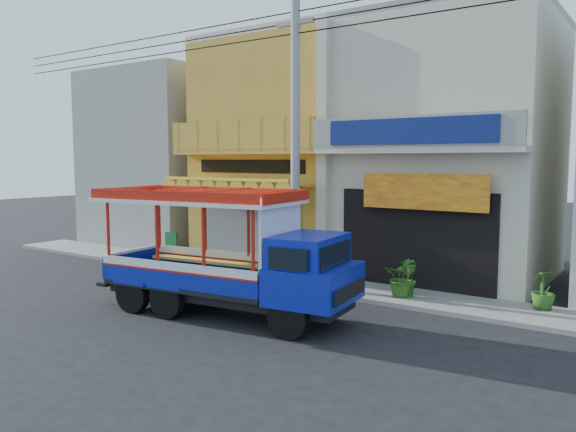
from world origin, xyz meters
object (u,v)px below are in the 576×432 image
at_px(green_sign, 172,248).
at_px(potted_plant_c, 543,290).
at_px(songthaew_truck, 241,257).
at_px(potted_plant_b, 407,278).
at_px(utility_pole, 300,115).
at_px(potted_plant_a, 403,278).

height_order(green_sign, potted_plant_c, potted_plant_c).
distance_m(songthaew_truck, potted_plant_b, 4.71).
xyz_separation_m(utility_pole, potted_plant_b, (3.08, 0.60, -4.42)).
bearing_deg(utility_pole, potted_plant_c, 11.03).
distance_m(utility_pole, green_sign, 7.88).
bearing_deg(potted_plant_a, songthaew_truck, -139.38).
xyz_separation_m(utility_pole, green_sign, (-6.38, 1.04, -4.50)).
height_order(utility_pole, potted_plant_c, utility_pole).
height_order(songthaew_truck, green_sign, songthaew_truck).
height_order(potted_plant_a, potted_plant_c, potted_plant_a).
height_order(potted_plant_b, potted_plant_c, same).
bearing_deg(songthaew_truck, green_sign, 148.11).
bearing_deg(potted_plant_c, potted_plant_a, -41.82).
bearing_deg(potted_plant_a, potted_plant_b, 41.05).
height_order(potted_plant_a, potted_plant_b, potted_plant_a).
distance_m(songthaew_truck, green_sign, 8.15).
relative_size(potted_plant_a, potted_plant_b, 1.05).
relative_size(songthaew_truck, potted_plant_a, 6.58).
bearing_deg(utility_pole, songthaew_truck, -81.43).
xyz_separation_m(utility_pole, potted_plant_a, (3.00, 0.49, -4.40)).
height_order(utility_pole, green_sign, utility_pole).
distance_m(utility_pole, potted_plant_c, 7.84).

